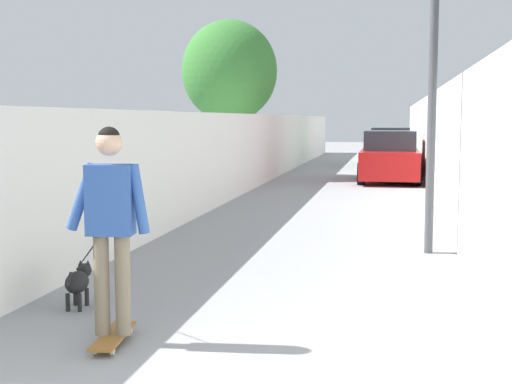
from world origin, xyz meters
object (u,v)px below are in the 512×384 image
tree_left_mid (229,71)px  skateboard (113,336)px  car_far (390,148)px  dog (78,281)px  person_skateboarder (111,214)px  lamp_post (434,41)px  car_near (390,158)px

tree_left_mid → skateboard: size_ratio=6.19×
car_far → dog: bearing=172.3°
tree_left_mid → person_skateboarder: 17.08m
tree_left_mid → car_far: 8.85m
lamp_post → tree_left_mid: bearing=25.5°
person_skateboarder → car_near: (16.02, -2.23, -0.40)m
person_skateboarder → car_far: 23.48m
dog → tree_left_mid: bearing=7.6°
tree_left_mid → dog: (-15.66, -2.10, -3.14)m
person_skateboarder → skateboard: bearing=36.9°
tree_left_mid → person_skateboarder: size_ratio=2.88×
skateboard → person_skateboarder: size_ratio=0.47×
skateboard → car_far: (23.37, -2.23, 0.65)m
skateboard → dog: size_ratio=0.63×
lamp_post → car_far: bearing=1.8°
car_far → tree_left_mid: bearing=142.6°
tree_left_mid → dog: bearing=-172.4°
person_skateboarder → car_far: size_ratio=0.44×
skateboard → dog: bearing=38.1°
person_skateboarder → car_far: (23.37, -2.23, -0.40)m
lamp_post → skateboard: (-4.66, 2.83, -2.90)m
car_near → dog: bearing=168.6°
car_near → car_far: 7.35m
car_near → person_skateboarder: bearing=172.1°
dog → car_near: 15.32m
skateboard → dog: (1.01, 0.79, 0.21)m
person_skateboarder → dog: (1.01, 0.79, -0.84)m
lamp_post → person_skateboarder: lamp_post is taller
lamp_post → dog: bearing=135.2°
tree_left_mid → skateboard: bearing=-170.2°
lamp_post → skateboard: bearing=148.7°
lamp_post → dog: 5.80m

